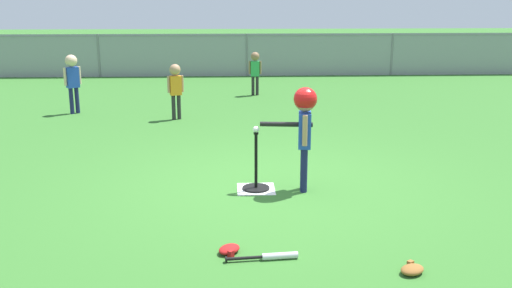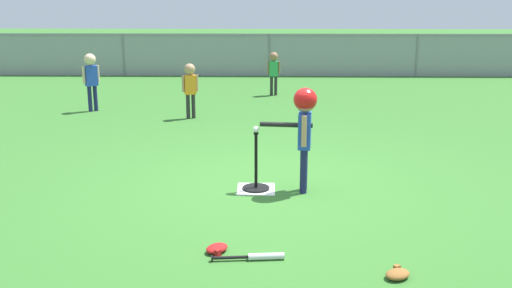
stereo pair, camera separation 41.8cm
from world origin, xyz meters
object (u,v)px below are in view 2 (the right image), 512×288
(spare_bat_silver, at_px, (259,257))
(glove_by_plate, at_px, (398,274))
(fielder_near_left, at_px, (190,83))
(batting_tee, at_px, (256,180))
(glove_near_bats, at_px, (217,248))
(baseball_on_tee, at_px, (256,129))
(fielder_deep_left, at_px, (274,68))
(fielder_deep_right, at_px, (91,74))
(batter_child, at_px, (304,118))

(spare_bat_silver, distance_m, glove_by_plate, 1.17)
(fielder_near_left, height_order, glove_by_plate, fielder_near_left)
(batting_tee, relative_size, glove_near_bats, 2.53)
(baseball_on_tee, relative_size, spare_bat_silver, 0.12)
(batting_tee, distance_m, baseball_on_tee, 0.61)
(batting_tee, relative_size, fielder_deep_left, 0.71)
(fielder_deep_right, height_order, spare_bat_silver, fielder_deep_right)
(fielder_deep_left, relative_size, fielder_near_left, 0.96)
(fielder_near_left, distance_m, glove_by_plate, 6.58)
(glove_by_plate, bearing_deg, batting_tee, 118.95)
(glove_by_plate, bearing_deg, glove_near_bats, 163.38)
(glove_by_plate, bearing_deg, fielder_near_left, 112.10)
(batting_tee, relative_size, fielder_deep_right, 0.62)
(batter_child, height_order, fielder_deep_right, batter_child)
(fielder_near_left, relative_size, glove_near_bats, 3.69)
(spare_bat_silver, bearing_deg, fielder_near_left, 102.99)
(batting_tee, height_order, baseball_on_tee, baseball_on_tee)
(batting_tee, height_order, glove_near_bats, batting_tee)
(baseball_on_tee, xyz_separation_m, fielder_deep_left, (0.26, 6.38, -0.11))
(fielder_deep_right, relative_size, fielder_deep_left, 1.16)
(fielder_near_left, bearing_deg, batting_tee, -72.00)
(batting_tee, relative_size, batter_child, 0.56)
(glove_by_plate, bearing_deg, fielder_deep_right, 123.62)
(batting_tee, height_order, fielder_deep_right, fielder_deep_right)
(baseball_on_tee, height_order, fielder_deep_left, fielder_deep_left)
(baseball_on_tee, bearing_deg, spare_bat_silver, -88.16)
(fielder_deep_left, bearing_deg, batter_child, -87.49)
(glove_near_bats, bearing_deg, batter_child, 62.45)
(baseball_on_tee, height_order, glove_near_bats, baseball_on_tee)
(batting_tee, xyz_separation_m, glove_by_plate, (1.19, -2.16, -0.07))
(spare_bat_silver, bearing_deg, glove_by_plate, -14.97)
(fielder_near_left, xyz_separation_m, spare_bat_silver, (1.33, -5.77, -0.61))
(batting_tee, distance_m, glove_by_plate, 2.47)
(batter_child, distance_m, fielder_deep_right, 5.96)
(fielder_near_left, bearing_deg, glove_near_bats, -80.33)
(fielder_near_left, bearing_deg, spare_bat_silver, -77.01)
(batter_child, relative_size, spare_bat_silver, 1.91)
(baseball_on_tee, bearing_deg, fielder_near_left, 108.00)
(fielder_deep_right, distance_m, spare_bat_silver, 7.22)
(batting_tee, bearing_deg, glove_by_plate, -61.05)
(batter_child, height_order, glove_near_bats, batter_child)
(baseball_on_tee, distance_m, batter_child, 0.57)
(baseball_on_tee, distance_m, fielder_deep_left, 6.39)
(baseball_on_tee, relative_size, fielder_deep_left, 0.08)
(batting_tee, height_order, spare_bat_silver, batting_tee)
(glove_by_plate, distance_m, glove_near_bats, 1.57)
(batter_child, xyz_separation_m, fielder_near_left, (-1.82, 3.97, -0.22))
(fielder_deep_left, bearing_deg, spare_bat_silver, -91.42)
(batting_tee, height_order, fielder_deep_left, fielder_deep_left)
(fielder_deep_left, height_order, glove_by_plate, fielder_deep_left)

